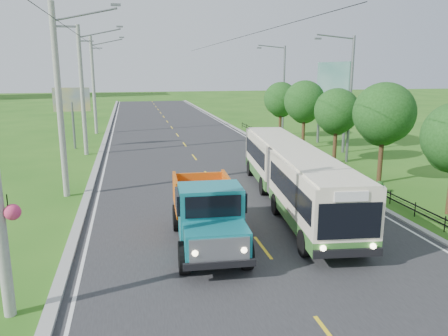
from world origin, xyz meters
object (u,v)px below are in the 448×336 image
object	(u,v)px
pole_far	(94,85)
streetlight_far	(282,87)
tree_fourth	(336,113)
tree_fifth	(304,103)
bus	(292,171)
planter_far	(282,142)
planter_mid	(319,159)
dump_truck	(207,209)
streetlight_mid	(349,95)
pole_mid	(83,90)
planter_near	(379,188)
tree_back	(281,101)
pole_near	(60,101)
billboard_right	(333,85)
tree_third	(383,116)
billboard_left	(72,104)

from	to	relation	value
pole_far	streetlight_far	world-z (taller)	pole_far
tree_fourth	tree_fifth	bearing A→B (deg)	90.00
pole_far	bus	world-z (taller)	pole_far
planter_far	planter_mid	bearing A→B (deg)	-90.00
planter_far	dump_truck	xyz separation A→B (m)	(-10.64, -21.35, 1.21)
streetlight_mid	pole_far	bearing A→B (deg)	134.86
pole_mid	planter_near	world-z (taller)	pole_mid
pole_far	tree_back	size ratio (longest dim) A/B	1.82
planter_near	tree_fifth	bearing A→B (deg)	84.92
streetlight_far	bus	xyz separation A→B (m)	(-7.61, -23.07, -3.16)
tree_fourth	streetlight_far	world-z (taller)	streetlight_far
pole_mid	tree_fifth	world-z (taller)	pole_mid
streetlight_far	planter_far	size ratio (longest dim) A/B	13.54
pole_near	planter_mid	xyz separation A→B (m)	(16.86, 5.00, -4.81)
planter_mid	billboard_right	world-z (taller)	billboard_right
streetlight_far	planter_far	bearing A→B (deg)	-108.80
pole_near	tree_third	world-z (taller)	pole_near
tree_fifth	streetlight_far	size ratio (longest dim) A/B	0.64
streetlight_mid	billboard_right	xyz separation A→B (m)	(1.66, 6.00, 0.44)
tree_fifth	tree_back	world-z (taller)	tree_fifth
pole_far	planter_far	xyz separation A→B (m)	(16.86, -11.00, -4.81)
planter_mid	dump_truck	world-z (taller)	dump_truck
tree_fifth	dump_truck	xyz separation A→B (m)	(-11.89, -19.49, -2.36)
streetlight_far	dump_truck	world-z (taller)	streetlight_far
tree_fifth	streetlight_mid	bearing A→B (deg)	-82.71
tree_fourth	tree_back	distance (m)	12.00
pole_mid	tree_fourth	distance (m)	19.43
pole_mid	streetlight_far	xyz separation A→B (m)	(18.90, 7.00, -0.19)
tree_fourth	streetlight_mid	xyz separation A→B (m)	(0.79, -0.14, 1.32)
tree_third	billboard_right	distance (m)	12.18
pole_far	tree_fifth	xyz separation A→B (m)	(18.12, -12.86, -1.24)
bus	pole_near	bearing A→B (deg)	166.61
pole_near	planter_mid	size ratio (longest dim) A/B	14.93
streetlight_far	tree_back	bearing A→B (deg)	-112.92
tree_third	planter_mid	world-z (taller)	tree_third
pole_near	bus	xyz separation A→B (m)	(11.30, -4.07, -3.35)
planter_mid	billboard_right	distance (m)	8.68
bus	tree_back	bearing A→B (deg)	78.59
planter_near	streetlight_far	bearing A→B (deg)	84.70
tree_fourth	planter_mid	size ratio (longest dim) A/B	8.06
planter_near	streetlight_mid	bearing A→B (deg)	75.68
billboard_left	pole_near	bearing A→B (deg)	-85.28
tree_third	bus	size ratio (longest dim) A/B	0.40
pole_mid	planter_near	size ratio (longest dim) A/B	14.93
tree_fifth	planter_near	distance (m)	14.64
planter_far	pole_far	bearing A→B (deg)	146.88
billboard_right	tree_third	bearing A→B (deg)	-101.64
dump_truck	tree_third	bearing A→B (deg)	35.23
planter_mid	bus	size ratio (longest dim) A/B	0.04
tree_third	tree_fifth	xyz separation A→B (m)	(-0.00, 12.00, -0.13)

